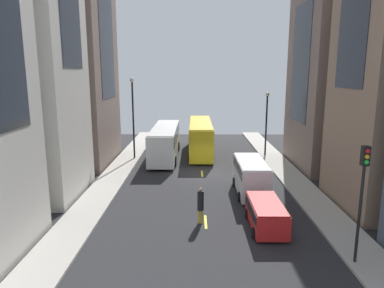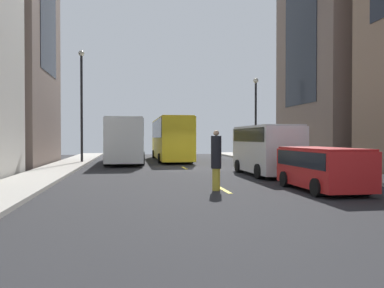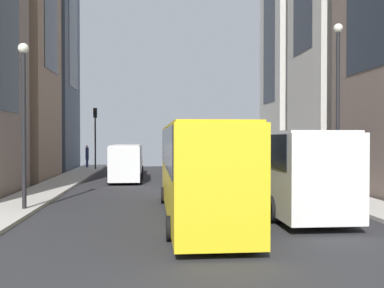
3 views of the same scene
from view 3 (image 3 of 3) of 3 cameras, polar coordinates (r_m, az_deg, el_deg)
name	(u,v)px [view 3 (image 3 of 3)]	position (r m, az deg, el deg)	size (l,w,h in m)	color
ground_plane	(182,190)	(25.79, -1.29, -6.05)	(42.01, 42.01, 0.00)	#28282B
sidewalk_west	(311,188)	(27.44, 15.23, -5.50)	(2.44, 44.00, 0.15)	#B2ADA3
sidewalk_east	(46,190)	(26.41, -18.49, -5.76)	(2.44, 44.00, 0.15)	#B2ADA3
lane_stripe_0	(169,166)	(46.67, -3.08, -2.90)	(0.16, 2.00, 0.01)	yellow
lane_stripe_1	(173,175)	(36.21, -2.44, -4.02)	(0.16, 2.00, 0.01)	yellow
lane_stripe_2	(182,190)	(25.79, -1.29, -6.03)	(0.16, 2.00, 0.01)	yellow
lane_stripe_3	(203,227)	(15.46, 1.44, -10.75)	(0.16, 2.00, 0.01)	yellow
building_west_0	(307,20)	(44.21, 14.72, 15.34)	(7.28, 7.03, 28.30)	beige
city_bus_white	(278,162)	(20.06, 11.10, -2.31)	(2.80, 11.78, 3.35)	silver
streetcar_yellow	(198,163)	(17.00, 0.75, -2.48)	(2.70, 12.09, 3.59)	yellow
delivery_van_white	(126,160)	(30.95, -8.57, -2.07)	(2.25, 5.59, 2.58)	white
car_red_0	(131,163)	(36.97, -7.96, -2.47)	(2.00, 4.27, 1.59)	red
pedestrian_crossing_mid	(177,160)	(36.28, -1.95, -2.15)	(0.39, 0.39, 2.24)	gold
pedestrian_walking_far	(87,156)	(43.78, -13.52, -1.47)	(0.31, 0.31, 2.17)	navy
traffic_light_near_corner	(95,126)	(41.24, -12.51, 2.25)	(0.32, 0.44, 5.64)	black
streetlamp_near	(24,107)	(19.49, -21.09, 4.52)	(0.44, 0.44, 6.88)	black
streetlamp_far	(338,94)	(22.06, 18.48, 6.18)	(0.44, 0.44, 8.38)	black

